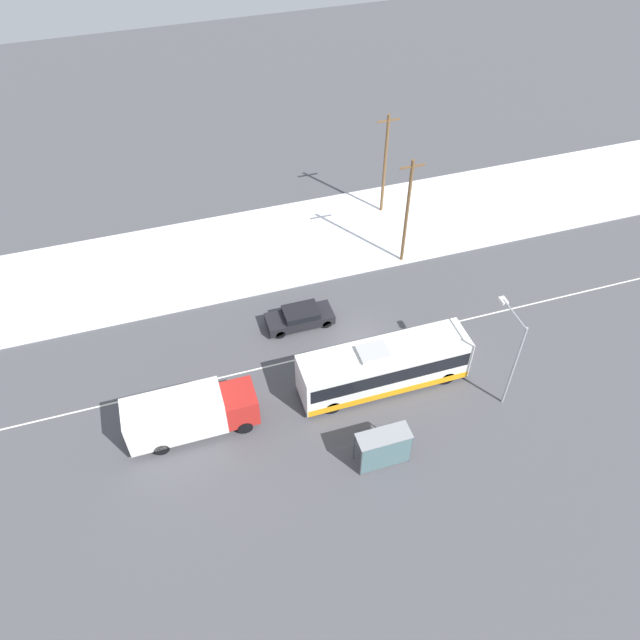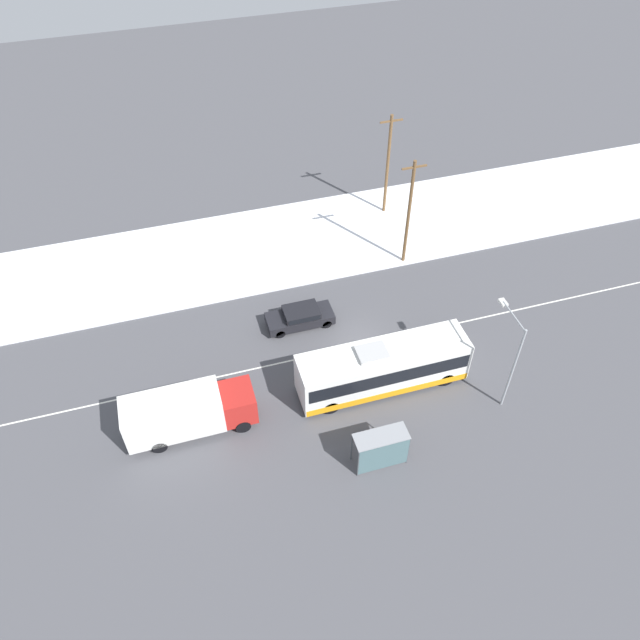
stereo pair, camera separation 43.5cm
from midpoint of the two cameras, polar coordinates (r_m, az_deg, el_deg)
name	(u,v)px [view 1 (the left image)]	position (r m, az deg, el deg)	size (l,w,h in m)	color
ground_plane	(360,345)	(41.47, 3.37, -2.27)	(120.00, 120.00, 0.00)	#4C4C51
snow_lot	(309,239)	(49.63, -1.29, 7.41)	(80.00, 10.10, 0.12)	white
lane_marking_center	(360,345)	(41.47, 3.37, -2.27)	(60.00, 0.12, 0.00)	silver
city_bus	(384,367)	(38.18, 5.52, -4.27)	(10.50, 2.57, 3.34)	white
box_truck	(189,414)	(36.63, -12.26, -8.37)	(7.45, 2.30, 2.98)	silver
sedan_car	(300,316)	(42.20, -2.12, 0.32)	(4.55, 1.80, 1.36)	black
pedestrian_at_stop	(386,434)	(35.94, 5.70, -10.35)	(0.60, 0.27, 1.67)	#23232D
bus_shelter	(385,447)	(34.68, 5.60, -11.49)	(2.99, 1.20, 2.40)	gray
streetlamp	(512,348)	(37.10, 16.82, -2.50)	(0.36, 2.83, 6.51)	#9EA3A8
utility_pole_roadside	(407,211)	(45.31, 7.69, 9.81)	(1.80, 0.24, 8.66)	brown
utility_pole_snowlot	(385,164)	(50.50, 5.70, 14.05)	(1.80, 0.24, 8.62)	brown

